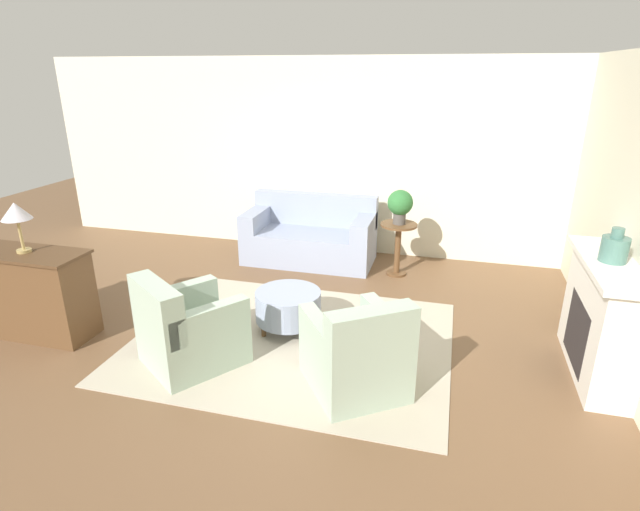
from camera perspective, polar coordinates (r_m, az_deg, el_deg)
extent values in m
plane|color=brown|center=(5.20, -3.21, -9.68)|extent=(16.00, 16.00, 0.00)
cube|color=beige|center=(7.41, 3.67, 11.03)|extent=(9.69, 0.12, 2.80)
cube|color=#B2A893|center=(5.20, -3.22, -9.63)|extent=(3.18, 2.52, 0.01)
cube|color=#8E99B2|center=(7.17, -1.23, 1.08)|extent=(1.82, 0.88, 0.46)
cube|color=#8E99B2|center=(7.34, -0.52, 5.33)|extent=(1.82, 0.20, 0.46)
cube|color=#8E99B2|center=(7.29, -7.29, 4.21)|extent=(0.24, 0.84, 0.26)
cube|color=#8E99B2|center=(6.87, 5.06, 3.27)|extent=(0.24, 0.84, 0.26)
cube|color=brown|center=(6.88, -2.17, -1.59)|extent=(1.64, 0.05, 0.06)
cube|color=#9EB29E|center=(4.90, -14.21, -9.55)|extent=(1.08, 1.10, 0.40)
cube|color=#9EB29E|center=(4.60, -18.15, -5.87)|extent=(0.72, 0.59, 0.48)
cube|color=#9EB29E|center=(4.51, -12.64, -7.36)|extent=(0.56, 0.72, 0.26)
cube|color=#9EB29E|center=(5.00, -15.86, -4.78)|extent=(0.56, 0.72, 0.26)
cube|color=brown|center=(5.13, -10.19, -9.96)|extent=(0.57, 0.42, 0.06)
cube|color=#9EB29E|center=(4.43, 3.92, -12.43)|extent=(1.08, 1.10, 0.40)
cube|color=#9EB29E|center=(3.96, 5.91, -9.33)|extent=(0.72, 0.59, 0.48)
cube|color=#9EB29E|center=(4.39, 7.53, -7.84)|extent=(0.56, 0.72, 0.26)
cube|color=#9EB29E|center=(4.17, 0.11, -9.25)|extent=(0.56, 0.72, 0.26)
cube|color=brown|center=(4.81, 2.01, -11.84)|extent=(0.57, 0.42, 0.06)
cylinder|color=#8E99B2|center=(5.27, -3.64, -5.75)|extent=(0.69, 0.69, 0.31)
cylinder|color=brown|center=(5.26, -6.46, -8.55)|extent=(0.05, 0.05, 0.12)
cylinder|color=brown|center=(5.14, -2.11, -9.18)|extent=(0.05, 0.05, 0.12)
cylinder|color=brown|center=(5.60, -4.93, -6.59)|extent=(0.05, 0.05, 0.12)
cylinder|color=brown|center=(5.49, -0.84, -7.12)|extent=(0.05, 0.05, 0.12)
cylinder|color=brown|center=(6.63, 9.01, 3.48)|extent=(0.48, 0.48, 0.03)
cylinder|color=brown|center=(6.74, 8.85, 0.57)|extent=(0.08, 0.08, 0.69)
cylinder|color=brown|center=(6.86, 8.70, -2.00)|extent=(0.27, 0.27, 0.03)
cube|color=silver|center=(5.10, 29.50, -6.30)|extent=(0.36, 1.29, 1.09)
cube|color=#282323|center=(5.13, 27.34, -7.82)|extent=(0.02, 0.71, 0.60)
cube|color=silver|center=(4.91, 30.32, -0.84)|extent=(0.44, 1.39, 0.05)
cube|color=brown|center=(5.91, -29.91, -3.80)|extent=(1.17, 0.47, 0.91)
cube|color=#4E341E|center=(5.76, -30.67, 0.21)|extent=(1.21, 0.51, 0.03)
cylinder|color=#477066|center=(4.87, 30.59, 0.60)|extent=(0.22, 0.22, 0.21)
cylinder|color=#477066|center=(4.83, 30.90, 2.25)|extent=(0.10, 0.10, 0.08)
cylinder|color=#4C4742|center=(6.61, 9.05, 4.20)|extent=(0.16, 0.16, 0.14)
sphere|color=#2D6B33|center=(6.55, 9.16, 5.99)|extent=(0.33, 0.33, 0.33)
cylinder|color=tan|center=(5.75, -30.72, 0.49)|extent=(0.14, 0.14, 0.03)
cylinder|color=tan|center=(5.71, -31.03, 2.08)|extent=(0.03, 0.03, 0.31)
cone|color=silver|center=(5.65, -31.46, 4.37)|extent=(0.28, 0.28, 0.17)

